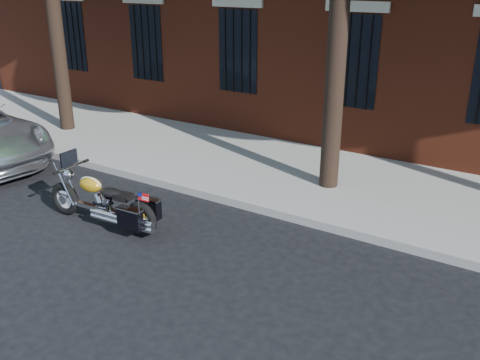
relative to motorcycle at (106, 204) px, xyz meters
The scene contains 4 objects.
ground 2.10m from the motorcycle, 14.60° to the left, with size 120.00×120.00×0.00m, color black.
curb 2.77m from the motorcycle, 43.63° to the left, with size 40.00×0.16×0.15m, color gray.
sidewalk 4.28m from the motorcycle, 62.21° to the left, with size 40.00×3.60×0.15m, color gray.
motorcycle is the anchor object (origin of this frame).
Camera 1 is at (4.30, -6.15, 4.01)m, focal length 40.00 mm.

